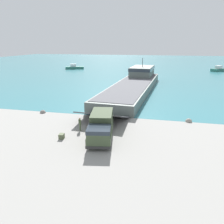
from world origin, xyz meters
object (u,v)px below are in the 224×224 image
(moored_boat_a, at_px, (219,69))
(moored_boat_b, at_px, (74,67))
(landing_craft, at_px, (135,83))
(military_truck, at_px, (101,126))
(soldier_on_ramp, at_px, (80,123))
(cargo_crate, at_px, (62,136))

(moored_boat_a, bearing_deg, moored_boat_b, -128.41)
(landing_craft, distance_m, military_truck, 30.31)
(soldier_on_ramp, xyz_separation_m, cargo_crate, (-1.27, -2.87, -0.71))
(landing_craft, distance_m, soldier_on_ramp, 28.80)
(landing_craft, xyz_separation_m, moored_boat_b, (-31.03, 37.59, -0.86))
(soldier_on_ramp, bearing_deg, cargo_crate, -149.27)
(military_truck, distance_m, moored_boat_b, 74.42)
(moored_boat_a, bearing_deg, landing_craft, -77.61)
(military_truck, bearing_deg, moored_boat_a, 148.44)
(landing_craft, relative_size, cargo_crate, 62.43)
(military_truck, bearing_deg, landing_craft, 169.31)
(soldier_on_ramp, distance_m, moored_boat_a, 78.85)
(landing_craft, height_order, soldier_on_ramp, landing_craft)
(soldier_on_ramp, xyz_separation_m, moored_boat_a, (32.91, 71.65, -0.26))
(military_truck, relative_size, cargo_crate, 10.66)
(military_truck, bearing_deg, cargo_crate, -86.31)
(military_truck, distance_m, moored_boat_a, 79.17)
(moored_boat_b, xyz_separation_m, cargo_crate, (25.86, -68.98, -0.43))
(military_truck, distance_m, cargo_crate, 4.89)
(moored_boat_b, bearing_deg, soldier_on_ramp, 2.27)
(landing_craft, relative_size, moored_boat_a, 5.79)
(cargo_crate, bearing_deg, soldier_on_ramp, 66.17)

